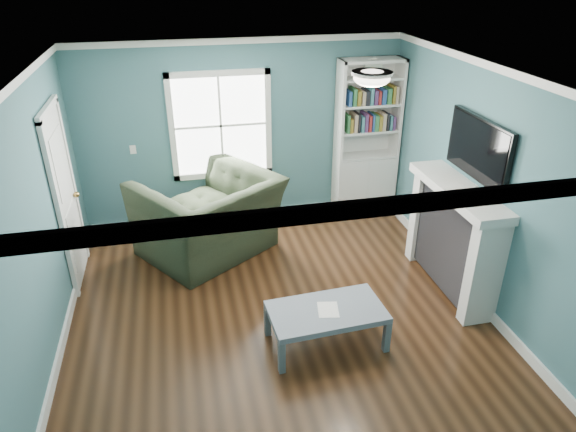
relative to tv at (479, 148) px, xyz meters
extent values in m
plane|color=black|center=(-2.20, -0.20, -1.72)|extent=(5.00, 5.00, 0.00)
plane|color=#3B6871|center=(-2.20, 2.30, -0.43)|extent=(4.50, 0.00, 4.50)
plane|color=#3B6871|center=(-2.20, -2.70, -0.43)|extent=(4.50, 0.00, 4.50)
plane|color=#3B6871|center=(-4.45, -0.20, -0.43)|extent=(0.00, 5.00, 5.00)
plane|color=#3B6871|center=(0.05, -0.20, -0.43)|extent=(0.00, 5.00, 5.00)
plane|color=white|center=(-2.20, -0.20, 0.88)|extent=(5.00, 5.00, 0.00)
cube|color=white|center=(-2.20, 2.28, -1.66)|extent=(4.50, 0.03, 0.12)
cube|color=white|center=(-4.44, -0.20, -1.66)|extent=(0.03, 5.00, 0.12)
cube|color=white|center=(0.03, -0.20, -1.66)|extent=(0.03, 5.00, 0.12)
cube|color=white|center=(-2.20, 2.28, 0.84)|extent=(4.50, 0.04, 0.08)
cube|color=white|center=(-2.20, -2.68, 0.84)|extent=(4.50, 0.04, 0.08)
cube|color=white|center=(0.03, -0.20, 0.84)|extent=(0.04, 5.00, 0.08)
cube|color=white|center=(-2.50, 2.29, -0.27)|extent=(1.24, 0.01, 1.34)
cube|color=white|center=(-3.16, 2.28, -0.27)|extent=(0.08, 0.06, 1.50)
cube|color=white|center=(-1.84, 2.28, -0.27)|extent=(0.08, 0.06, 1.50)
cube|color=white|center=(-2.50, 2.28, -0.98)|extent=(1.40, 0.06, 0.08)
cube|color=white|center=(-2.50, 2.28, 0.44)|extent=(1.40, 0.06, 0.08)
cube|color=white|center=(-2.50, 2.28, -0.27)|extent=(1.24, 0.03, 0.03)
cube|color=white|center=(-2.50, 2.28, -0.27)|extent=(0.03, 0.03, 1.34)
cube|color=silver|center=(-0.43, 2.10, -1.27)|extent=(0.90, 0.35, 0.90)
cube|color=silver|center=(-0.86, 2.10, -0.12)|extent=(0.04, 0.35, 1.40)
cube|color=silver|center=(0.00, 2.10, -0.12)|extent=(0.04, 0.35, 1.40)
cube|color=silver|center=(-0.43, 2.26, -0.12)|extent=(0.90, 0.02, 1.40)
cube|color=silver|center=(-0.43, 2.10, 0.55)|extent=(0.90, 0.35, 0.04)
cube|color=silver|center=(-0.43, 2.10, -0.80)|extent=(0.84, 0.33, 0.03)
cube|color=silver|center=(-0.43, 2.10, -0.42)|extent=(0.84, 0.33, 0.03)
cube|color=silver|center=(-0.43, 2.10, -0.04)|extent=(0.84, 0.33, 0.03)
cube|color=silver|center=(-0.43, 2.10, 0.32)|extent=(0.84, 0.33, 0.03)
cube|color=#33723F|center=(-0.43, 2.08, -0.30)|extent=(0.70, 0.25, 0.22)
cube|color=olive|center=(-0.43, 2.08, 0.08)|extent=(0.70, 0.25, 0.22)
cylinder|color=beige|center=(-0.43, 2.05, 0.46)|extent=(0.26, 0.06, 0.26)
cube|color=black|center=(-0.11, 0.00, -1.12)|extent=(0.30, 1.20, 1.10)
cube|color=black|center=(-0.13, 0.00, -1.32)|extent=(0.22, 0.65, 0.70)
cube|color=silver|center=(-0.13, -0.67, -1.12)|extent=(0.36, 0.16, 1.20)
cube|color=silver|center=(-0.13, 0.67, -1.12)|extent=(0.36, 0.16, 1.20)
cube|color=silver|center=(-0.15, 0.00, -0.47)|extent=(0.44, 1.58, 0.10)
cube|color=black|center=(0.00, 0.00, 0.00)|extent=(0.06, 1.10, 0.65)
cube|color=silver|center=(-4.43, 1.20, -0.70)|extent=(0.04, 0.80, 2.05)
cube|color=white|center=(-4.42, 0.75, -0.70)|extent=(0.05, 0.08, 2.13)
cube|color=white|center=(-4.42, 1.65, -0.70)|extent=(0.05, 0.08, 2.13)
cube|color=white|center=(-4.42, 1.20, 0.36)|extent=(0.05, 0.98, 0.08)
sphere|color=#BF8C3F|center=(-4.37, 1.50, -0.77)|extent=(0.07, 0.07, 0.07)
ellipsoid|color=white|center=(-1.30, -0.10, 0.82)|extent=(0.34, 0.34, 0.15)
cylinder|color=white|center=(-1.30, -0.10, 0.86)|extent=(0.38, 0.38, 0.03)
cube|color=white|center=(-3.70, 2.28, -0.52)|extent=(0.08, 0.01, 0.12)
imported|color=black|center=(-2.80, 1.40, -1.03)|extent=(1.91, 1.76, 1.40)
cube|color=#545E65|center=(-2.34, -0.97, -1.55)|extent=(0.07, 0.07, 0.35)
cube|color=#545E65|center=(-1.27, -0.91, -1.55)|extent=(0.07, 0.07, 0.35)
cube|color=#545E65|center=(-2.38, -0.41, -1.55)|extent=(0.07, 0.07, 0.35)
cube|color=#545E65|center=(-1.30, -0.35, -1.55)|extent=(0.07, 0.07, 0.35)
cube|color=slate|center=(-1.82, -0.66, -1.34)|extent=(1.17, 0.68, 0.06)
cube|color=white|center=(-1.81, -0.67, -1.31)|extent=(0.25, 0.29, 0.00)
camera|label=1|loc=(-3.09, -4.58, 1.83)|focal=32.00mm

